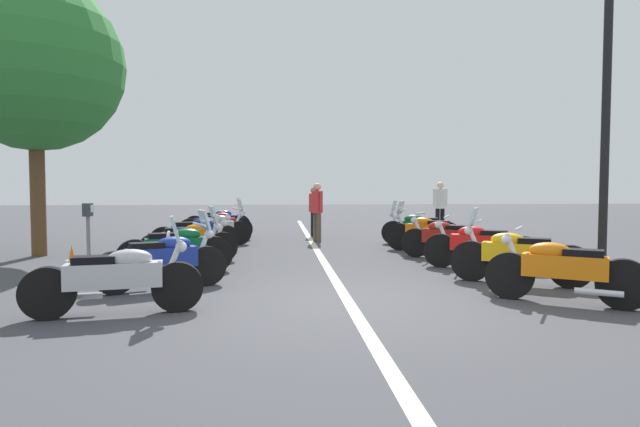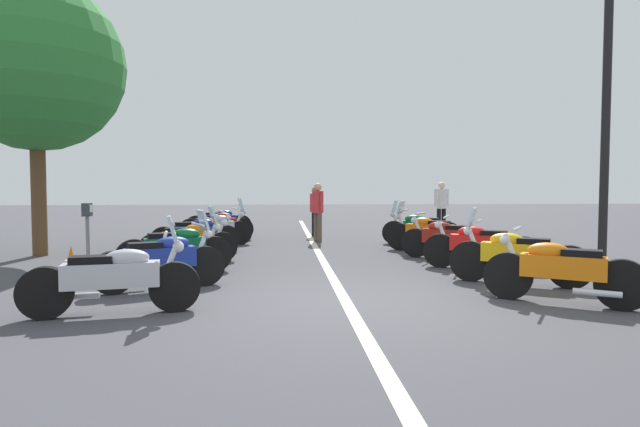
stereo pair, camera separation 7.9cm
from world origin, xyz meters
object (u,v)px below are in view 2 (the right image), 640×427
object	(u,v)px
motorcycle_left_row_1	(163,259)
motorcycle_left_row_2	(177,248)
motorcycle_left_row_6	(218,225)
traffic_cone_2	(71,265)
motorcycle_right_row_0	(561,270)
bystander_2	(315,207)
motorcycle_left_row_3	(189,241)
motorcycle_left_row_5	(214,229)
motorcycle_right_row_2	(480,245)
traffic_cone_0	(469,238)
parking_meter	(87,226)
traffic_cone_1	(477,239)
motorcycle_right_row_4	(429,232)
motorcycle_left_row_7	(220,221)
roadside_tree_0	(35,65)
motorcycle_left_row_0	(115,277)
motorcycle_right_row_1	(516,255)
bystander_0	(441,204)
bystander_1	(318,207)
motorcycle_right_row_3	(447,238)
street_lamp_twin_globe	(607,61)
motorcycle_left_row_4	(196,234)
motorcycle_right_row_5	(420,228)

from	to	relation	value
motorcycle_left_row_1	motorcycle_left_row_2	distance (m)	1.41
motorcycle_left_row_6	traffic_cone_2	world-z (taller)	motorcycle_left_row_6
motorcycle_right_row_0	bystander_2	bearing A→B (deg)	-41.53
motorcycle_left_row_3	motorcycle_left_row_5	size ratio (longest dim) A/B	0.97
motorcycle_right_row_2	traffic_cone_0	size ratio (longest dim) A/B	3.30
motorcycle_left_row_2	motorcycle_left_row_3	size ratio (longest dim) A/B	1.01
motorcycle_left_row_2	motorcycle_left_row_6	world-z (taller)	motorcycle_left_row_6
parking_meter	traffic_cone_1	size ratio (longest dim) A/B	2.10
motorcycle_left_row_1	motorcycle_right_row_4	xyz separation A→B (m)	(4.20, -5.34, 0.01)
motorcycle_left_row_2	motorcycle_right_row_2	xyz separation A→B (m)	(0.09, -5.62, -0.01)
motorcycle_left_row_2	motorcycle_right_row_4	xyz separation A→B (m)	(2.80, -5.41, 0.01)
parking_meter	traffic_cone_0	distance (m)	8.75
motorcycle_left_row_7	motorcycle_right_row_2	distance (m)	9.11
roadside_tree_0	parking_meter	bearing A→B (deg)	-144.96
motorcycle_left_row_0	motorcycle_right_row_1	xyz separation A→B (m)	(1.53, -5.76, 0.01)
motorcycle_right_row_0	bystander_0	xyz separation A→B (m)	(10.00, -1.55, 0.56)
bystander_1	motorcycle_left_row_3	bearing A→B (deg)	-154.09
traffic_cone_2	motorcycle_right_row_3	bearing A→B (deg)	-72.33
motorcycle_left_row_7	bystander_1	size ratio (longest dim) A/B	1.23
motorcycle_left_row_2	motorcycle_left_row_5	world-z (taller)	motorcycle_left_row_2
street_lamp_twin_globe	bystander_1	xyz separation A→B (m)	(6.26, 4.41, -2.68)
street_lamp_twin_globe	motorcycle_left_row_2	bearing A→B (deg)	82.08
motorcycle_left_row_0	motorcycle_left_row_3	bearing A→B (deg)	77.12
motorcycle_right_row_1	parking_meter	world-z (taller)	parking_meter
motorcycle_right_row_0	motorcycle_right_row_1	distance (m)	1.38
motorcycle_left_row_0	motorcycle_left_row_3	distance (m)	4.28
motorcycle_left_row_3	traffic_cone_1	world-z (taller)	motorcycle_left_row_3
motorcycle_right_row_2	bystander_0	bearing A→B (deg)	-76.87
street_lamp_twin_globe	traffic_cone_1	xyz separation A→B (m)	(3.99, 0.63, -3.37)
motorcycle_left_row_4	bystander_1	world-z (taller)	bystander_1
motorcycle_right_row_2	bystander_1	bearing A→B (deg)	-37.13
motorcycle_right_row_1	roadside_tree_0	distance (m)	10.81
motorcycle_left_row_5	motorcycle_right_row_4	xyz separation A→B (m)	(-1.66, -5.34, 0.02)
motorcycle_left_row_2	motorcycle_right_row_2	world-z (taller)	motorcycle_left_row_2
motorcycle_right_row_4	traffic_cone_0	world-z (taller)	motorcycle_right_row_4
motorcycle_right_row_4	traffic_cone_0	size ratio (longest dim) A/B	3.17
motorcycle_left_row_4	motorcycle_right_row_1	xyz separation A→B (m)	(-4.32, -5.75, 0.02)
motorcycle_left_row_6	motorcycle_right_row_5	world-z (taller)	motorcycle_left_row_6
motorcycle_left_row_2	bystander_2	xyz separation A→B (m)	(7.04, -2.93, 0.44)
motorcycle_left_row_1	motorcycle_right_row_2	world-z (taller)	motorcycle_left_row_1
motorcycle_left_row_5	bystander_0	bearing A→B (deg)	4.73
street_lamp_twin_globe	bystander_2	distance (m)	9.57
motorcycle_left_row_6	bystander_0	distance (m)	7.28
bystander_0	bystander_2	world-z (taller)	bystander_0
motorcycle_left_row_6	traffic_cone_2	size ratio (longest dim) A/B	3.47
motorcycle_right_row_4	traffic_cone_0	bearing A→B (deg)	-130.69
motorcycle_right_row_2	roadside_tree_0	bearing A→B (deg)	9.05
motorcycle_right_row_4	bystander_2	world-z (taller)	bystander_2
motorcycle_left_row_1	motorcycle_right_row_0	world-z (taller)	motorcycle_left_row_1
motorcycle_left_row_6	traffic_cone_2	bearing A→B (deg)	-114.57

